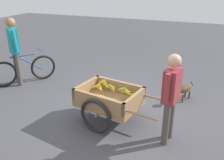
{
  "coord_description": "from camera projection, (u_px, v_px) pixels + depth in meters",
  "views": [
    {
      "loc": [
        -1.6,
        4.12,
        2.53
      ],
      "look_at": [
        -0.03,
        0.16,
        0.75
      ],
      "focal_mm": 39.13,
      "sensor_mm": 36.0,
      "label": 1
    }
  ],
  "objects": [
    {
      "name": "cyclist_person",
      "position": [
        14.0,
        45.0,
        5.95
      ],
      "size": [
        0.43,
        0.37,
        1.69
      ],
      "color": "#4C4742",
      "rests_on": "ground"
    },
    {
      "name": "vendor_person",
      "position": [
        171.0,
        92.0,
        3.78
      ],
      "size": [
        0.26,
        0.54,
        1.51
      ],
      "color": "#4C4742",
      "rests_on": "ground"
    },
    {
      "name": "bicycle",
      "position": [
        24.0,
        70.0,
        6.28
      ],
      "size": [
        1.04,
        1.37,
        0.85
      ],
      "color": "black",
      "rests_on": "ground"
    },
    {
      "name": "fruit_cart",
      "position": [
        109.0,
        100.0,
        4.53
      ],
      "size": [
        1.76,
        1.08,
        0.73
      ],
      "color": "#937047",
      "rests_on": "ground"
    },
    {
      "name": "ground_plane",
      "position": [
        114.0,
        110.0,
        5.05
      ],
      "size": [
        24.0,
        24.0,
        0.0
      ],
      "primitive_type": "plane",
      "color": "#47474C"
    },
    {
      "name": "dog",
      "position": [
        184.0,
        89.0,
        5.38
      ],
      "size": [
        0.37,
        0.61,
        0.4
      ],
      "color": "#4C3823",
      "rests_on": "ground"
    }
  ]
}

